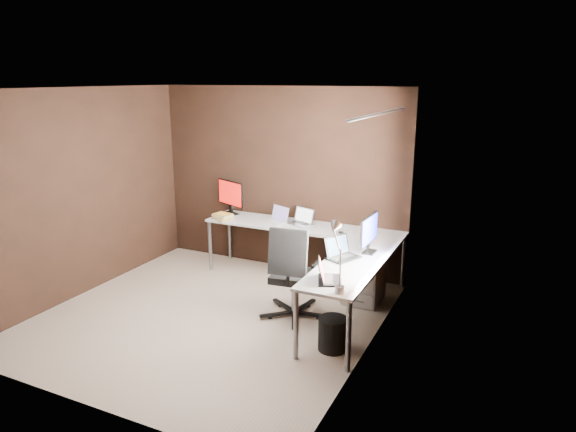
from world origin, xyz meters
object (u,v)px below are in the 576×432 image
(monitor_left, at_px, (231,195))
(laptop_black_small, at_px, (326,276))
(laptop_black_big, at_px, (341,253))
(office_chair, at_px, (293,291))
(drawer_pedestal, at_px, (364,277))
(laptop_white, at_px, (277,219))
(monitor_right, at_px, (369,232))
(wastebasket, at_px, (333,334))
(laptop_silver, at_px, (301,221))
(desk_lamp, at_px, (336,247))
(book_stack, at_px, (223,217))

(monitor_left, xyz_separation_m, laptop_black_small, (2.12, -1.76, -0.22))
(laptop_black_big, bearing_deg, office_chair, 131.04)
(drawer_pedestal, xyz_separation_m, laptop_white, (-1.33, 0.36, 0.48))
(monitor_right, relative_size, office_chair, 0.48)
(laptop_white, bearing_deg, monitor_left, -164.49)
(laptop_white, height_order, wastebasket, laptop_white)
(laptop_silver, distance_m, wastebasket, 2.06)
(laptop_white, xyz_separation_m, laptop_black_big, (1.24, -0.97, 0.00))
(monitor_left, bearing_deg, laptop_white, 15.15)
(laptop_silver, distance_m, laptop_black_small, 1.97)
(laptop_white, height_order, desk_lamp, desk_lamp)
(laptop_white, xyz_separation_m, office_chair, (0.75, -1.12, -0.46))
(laptop_silver, xyz_separation_m, desk_lamp, (1.14, -1.84, 0.36))
(laptop_silver, relative_size, desk_lamp, 0.58)
(desk_lamp, bearing_deg, book_stack, 136.56)
(laptop_black_big, distance_m, laptop_black_small, 0.68)
(monitor_left, xyz_separation_m, laptop_silver, (1.12, -0.06, -0.22))
(laptop_silver, height_order, laptop_black_small, laptop_silver)
(monitor_left, xyz_separation_m, office_chair, (1.54, -1.23, -0.68))
(laptop_white, distance_m, desk_lamp, 2.35)
(desk_lamp, bearing_deg, drawer_pedestal, 88.23)
(laptop_black_big, height_order, book_stack, laptop_black_big)
(drawer_pedestal, xyz_separation_m, laptop_black_small, (0.00, -1.29, 0.48))
(laptop_black_small, height_order, wastebasket, laptop_black_small)
(laptop_black_big, relative_size, office_chair, 0.39)
(laptop_white, distance_m, laptop_black_small, 2.12)
(drawer_pedestal, bearing_deg, wastebasket, -86.89)
(book_stack, relative_size, office_chair, 0.30)
(laptop_silver, relative_size, wastebasket, 1.12)
(monitor_right, bearing_deg, book_stack, 80.01)
(laptop_white, bearing_deg, laptop_silver, 31.83)
(monitor_left, distance_m, desk_lamp, 2.96)
(laptop_black_small, bearing_deg, laptop_silver, 9.15)
(laptop_black_small, bearing_deg, book_stack, 33.50)
(desk_lamp, distance_m, office_chair, 1.29)
(monitor_right, distance_m, laptop_black_big, 0.41)
(desk_lamp, relative_size, office_chair, 0.60)
(laptop_white, distance_m, laptop_silver, 0.34)
(monitor_left, relative_size, laptop_black_small, 1.39)
(book_stack, bearing_deg, laptop_silver, 12.97)
(drawer_pedestal, bearing_deg, monitor_right, -67.95)
(monitor_left, distance_m, laptop_black_small, 2.77)
(monitor_left, distance_m, book_stack, 0.39)
(laptop_white, bearing_deg, laptop_black_small, -27.31)
(drawer_pedestal, bearing_deg, desk_lamp, -84.18)
(book_stack, distance_m, desk_lamp, 2.75)
(laptop_black_big, relative_size, desk_lamp, 0.65)
(book_stack, bearing_deg, laptop_white, 15.07)
(office_chair, bearing_deg, laptop_black_small, -48.08)
(office_chair, bearing_deg, desk_lamp, -49.06)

